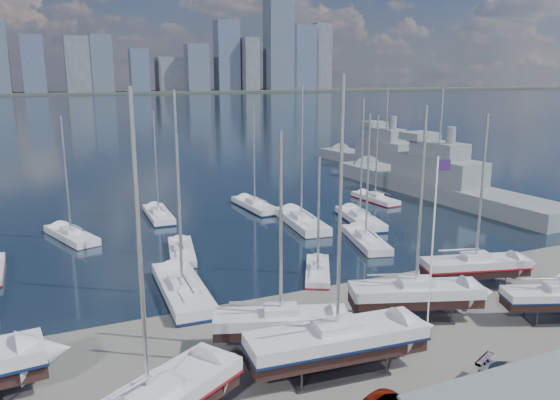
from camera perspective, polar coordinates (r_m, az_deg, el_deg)
name	(u,v)px	position (r m, az deg, el deg)	size (l,w,h in m)	color
ground	(367,340)	(40.55, 9.05, -14.21)	(1400.00, 1400.00, 0.00)	#605E59
water	(70,108)	(341.05, -21.07, 8.92)	(1400.00, 600.00, 0.40)	#172636
far_shore	(52,93)	(600.54, -22.69, 10.25)	(1400.00, 80.00, 2.20)	#2D332D
skyline	(40,54)	(594.20, -23.76, 13.82)	(639.14, 43.80, 107.69)	#475166
sailboat_cradle_2	(281,322)	(37.93, 0.09, -12.62)	(9.48, 5.49, 15.01)	#2D2D33
sailboat_cradle_3	(337,341)	(35.27, 5.96, -14.45)	(11.77, 4.18, 18.45)	#2D2D33
sailboat_cradle_4	(416,294)	(43.51, 13.99, -9.47)	(10.35, 6.00, 16.28)	#2D2D33
sailboat_cradle_5	(559,297)	(47.05, 27.14, -9.00)	(8.70, 5.28, 13.79)	#2D2D33
sailboat_cradle_6	(475,266)	(51.24, 19.74, -6.48)	(9.78, 5.09, 15.28)	#2D2D33
sailboat_moored_2	(71,237)	(67.09, -20.96, -3.59)	(5.66, 10.13, 14.74)	black
sailboat_moored_3	(183,292)	(47.90, -10.15, -9.46)	(3.99, 12.25, 18.08)	black
sailboat_moored_4	(182,253)	(58.02, -10.24, -5.44)	(4.10, 9.13, 13.33)	black
sailboat_moored_5	(159,216)	(73.62, -12.58, -1.63)	(3.12, 9.93, 14.70)	black
sailboat_moored_6	(318,272)	(51.95, 3.96, -7.48)	(5.64, 7.95, 11.73)	black
sailboat_moored_7	(301,223)	(68.45, 2.24, -2.40)	(4.69, 12.32, 18.15)	black
sailboat_moored_8	(255,207)	(76.91, -2.66, -0.71)	(3.46, 10.47, 15.44)	black
sailboat_moored_9	(366,241)	(61.75, 8.93, -4.26)	(5.24, 10.40, 15.13)	black
sailboat_moored_10	(360,220)	(70.46, 8.34, -2.10)	(5.19, 11.35, 16.38)	black
sailboat_moored_11	(375,199)	(82.61, 9.90, 0.06)	(3.08, 9.12, 13.42)	black
naval_ship_east	(436,185)	(88.28, 16.03, 1.47)	(9.47, 44.96, 18.02)	slate
naval_ship_west	(385,161)	(111.74, 10.88, 4.05)	(8.63, 39.48, 17.53)	slate
car_d	(527,384)	(36.45, 24.43, -17.14)	(2.28, 5.61, 1.63)	gray
flagpole	(434,234)	(39.36, 15.82, -3.48)	(1.15, 0.12, 13.08)	white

